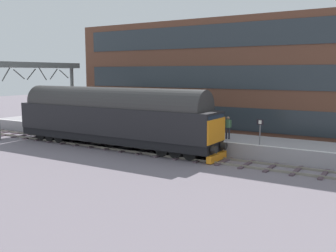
# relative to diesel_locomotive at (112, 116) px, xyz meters

# --- Properties ---
(ground_plane) EXTENTS (140.00, 140.00, 0.00)m
(ground_plane) POSITION_rel_diesel_locomotive_xyz_m (-0.00, -4.81, -2.48)
(ground_plane) COLOR slate
(ground_plane) RESTS_ON ground
(track_main) EXTENTS (2.50, 60.00, 0.15)m
(track_main) POSITION_rel_diesel_locomotive_xyz_m (-0.00, -4.81, -2.42)
(track_main) COLOR gray
(track_main) RESTS_ON ground
(station_platform) EXTENTS (4.00, 44.00, 1.01)m
(station_platform) POSITION_rel_diesel_locomotive_xyz_m (3.60, -4.81, -1.98)
(station_platform) COLOR #9B969A
(station_platform) RESTS_ON ground
(station_building) EXTENTS (5.72, 30.23, 10.45)m
(station_building) POSITION_rel_diesel_locomotive_xyz_m (10.54, -5.24, 2.74)
(station_building) COLOR brown
(station_building) RESTS_ON ground
(diesel_locomotive) EXTENTS (2.74, 18.10, 4.68)m
(diesel_locomotive) POSITION_rel_diesel_locomotive_xyz_m (0.00, 0.00, 0.00)
(diesel_locomotive) COLOR black
(diesel_locomotive) RESTS_ON ground
(platform_number_sign) EXTENTS (0.10, 0.44, 1.72)m
(platform_number_sign) POSITION_rel_diesel_locomotive_xyz_m (1.87, -11.14, -0.32)
(platform_number_sign) COLOR slate
(platform_number_sign) RESTS_ON station_platform
(waiting_passenger) EXTENTS (0.41, 0.50, 1.64)m
(waiting_passenger) POSITION_rel_diesel_locomotive_xyz_m (2.98, -8.39, -0.49)
(waiting_passenger) COLOR #2B2B33
(waiting_passenger) RESTS_ON station_platform
(overhead_footbridge) EXTENTS (9.30, 2.00, 6.73)m
(overhead_footbridge) POSITION_rel_diesel_locomotive_xyz_m (2.05, 10.75, 3.50)
(overhead_footbridge) COLOR slate
(overhead_footbridge) RESTS_ON ground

